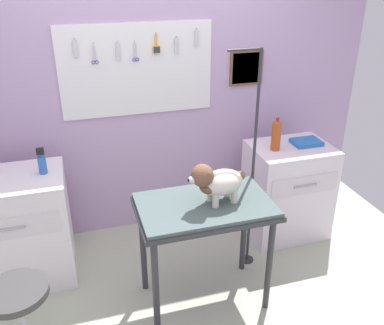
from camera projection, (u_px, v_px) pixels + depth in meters
name	position (u px, v px, depth m)	size (l,w,h in m)	color
ground	(192.00, 317.00, 2.99)	(4.40, 4.00, 0.04)	#A9AF96
rear_wall_panel	(149.00, 104.00, 3.58)	(4.00, 0.11, 2.30)	#B798C2
grooming_table	(205.00, 215.00, 2.83)	(0.92, 0.56, 0.82)	#2D2D33
grooming_arm	(252.00, 173.00, 3.17)	(0.30, 0.11, 1.75)	#2D2D33
dog	(216.00, 182.00, 2.72)	(0.41, 0.22, 0.30)	silver
counter_left	(16.00, 229.00, 3.17)	(0.80, 0.58, 0.87)	silver
cabinet_right	(287.00, 190.00, 3.74)	(0.68, 0.54, 0.85)	silver
stool	(18.00, 302.00, 2.44)	(0.38, 0.38, 0.57)	#9E9EA3
conditioner_bottle	(42.00, 163.00, 3.03)	(0.06, 0.06, 0.20)	#3167B5
soda_bottle	(276.00, 135.00, 3.44)	(0.08, 0.08, 0.28)	#B04B1D
supply_tray	(306.00, 142.00, 3.59)	(0.24, 0.18, 0.04)	blue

